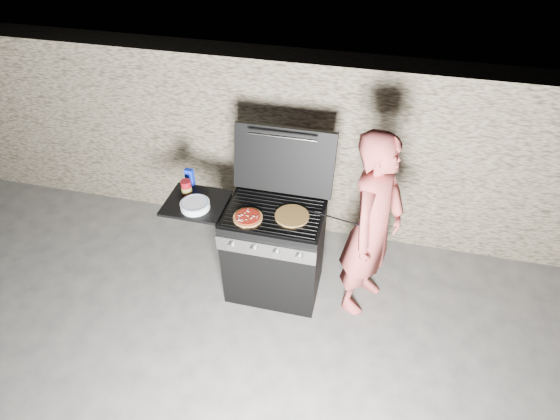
% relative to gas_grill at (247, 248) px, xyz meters
% --- Properties ---
extents(ground, '(50.00, 50.00, 0.00)m').
position_rel_gas_grill_xyz_m(ground, '(0.25, 0.00, -0.46)').
color(ground, '#494846').
extents(stone_wall, '(8.00, 0.35, 1.80)m').
position_rel_gas_grill_xyz_m(stone_wall, '(0.25, 1.05, 0.44)').
color(stone_wall, tan).
rests_on(stone_wall, ground).
extents(gas_grill, '(1.34, 0.79, 0.91)m').
position_rel_gas_grill_xyz_m(gas_grill, '(0.00, 0.00, 0.00)').
color(gas_grill, black).
rests_on(gas_grill, ground).
extents(pizza_topped, '(0.29, 0.29, 0.03)m').
position_rel_gas_grill_xyz_m(pizza_topped, '(0.07, -0.11, 0.47)').
color(pizza_topped, gold).
rests_on(pizza_topped, gas_grill).
extents(pizza_plain, '(0.33, 0.33, 0.01)m').
position_rel_gas_grill_xyz_m(pizza_plain, '(0.40, -0.01, 0.46)').
color(pizza_plain, gold).
rests_on(pizza_plain, gas_grill).
extents(sauce_jar, '(0.10, 0.10, 0.13)m').
position_rel_gas_grill_xyz_m(sauce_jar, '(-0.53, 0.08, 0.51)').
color(sauce_jar, maroon).
rests_on(sauce_jar, gas_grill).
extents(blue_carton, '(0.07, 0.04, 0.16)m').
position_rel_gas_grill_xyz_m(blue_carton, '(-0.55, 0.22, 0.52)').
color(blue_carton, '#0C25C3').
rests_on(blue_carton, gas_grill).
extents(plate_stack, '(0.30, 0.30, 0.06)m').
position_rel_gas_grill_xyz_m(plate_stack, '(-0.39, -0.08, 0.47)').
color(plate_stack, white).
rests_on(plate_stack, gas_grill).
extents(person, '(0.62, 0.73, 1.71)m').
position_rel_gas_grill_xyz_m(person, '(1.04, 0.06, 0.40)').
color(person, '#BB4C47').
rests_on(person, ground).
extents(tongs, '(0.45, 0.19, 0.10)m').
position_rel_gas_grill_xyz_m(tongs, '(0.72, 0.00, 0.50)').
color(tongs, black).
rests_on(tongs, gas_grill).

